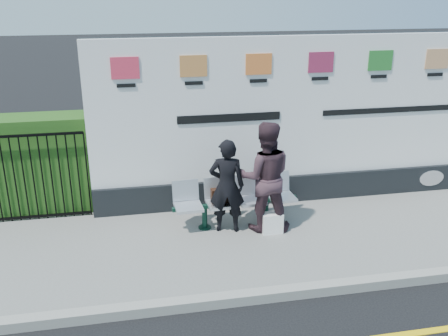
# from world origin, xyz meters

# --- Properties ---
(pavement) EXTENTS (14.00, 3.00, 0.12)m
(pavement) POSITION_xyz_m (0.00, 2.50, 0.06)
(pavement) COLOR slate
(pavement) RESTS_ON ground
(kerb) EXTENTS (14.00, 0.18, 0.14)m
(kerb) POSITION_xyz_m (0.00, 1.00, 0.07)
(kerb) COLOR gray
(kerb) RESTS_ON ground
(billboard) EXTENTS (8.00, 0.30, 3.00)m
(billboard) POSITION_xyz_m (0.50, 3.85, 1.42)
(billboard) COLOR black
(billboard) RESTS_ON pavement
(hedge) EXTENTS (2.35, 0.70, 1.70)m
(hedge) POSITION_xyz_m (-4.58, 4.30, 0.97)
(hedge) COLOR #275319
(hedge) RESTS_ON pavement
(railing) EXTENTS (2.05, 0.06, 1.54)m
(railing) POSITION_xyz_m (-4.58, 3.85, 0.89)
(railing) COLOR black
(railing) RESTS_ON pavement
(bench) EXTENTS (2.07, 0.66, 0.44)m
(bench) POSITION_xyz_m (-1.14, 3.01, 0.34)
(bench) COLOR silver
(bench) RESTS_ON pavement
(woman_left) EXTENTS (0.63, 0.48, 1.56)m
(woman_left) POSITION_xyz_m (-1.33, 2.84, 0.90)
(woman_left) COLOR black
(woman_left) RESTS_ON pavement
(woman_right) EXTENTS (0.98, 0.82, 1.82)m
(woman_right) POSITION_xyz_m (-0.72, 2.79, 1.03)
(woman_right) COLOR #3C272E
(woman_right) RESTS_ON pavement
(handbag_brown) EXTENTS (0.30, 0.14, 0.24)m
(handbag_brown) POSITION_xyz_m (-1.41, 2.99, 0.68)
(handbag_brown) COLOR black
(handbag_brown) RESTS_ON bench
(carrier_bag_white) EXTENTS (0.33, 0.20, 0.33)m
(carrier_bag_white) POSITION_xyz_m (-0.62, 2.61, 0.29)
(carrier_bag_white) COLOR white
(carrier_bag_white) RESTS_ON pavement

